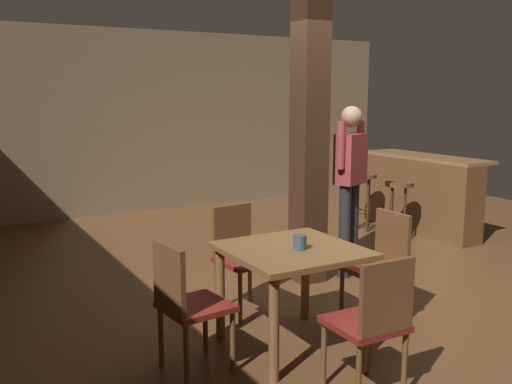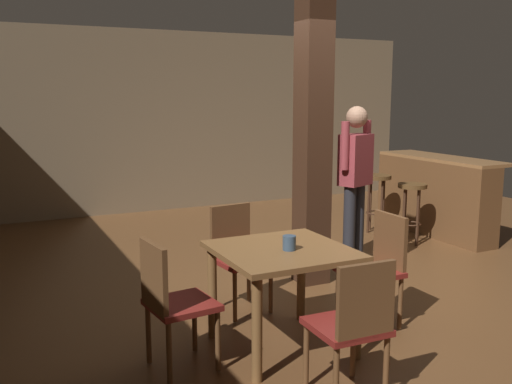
% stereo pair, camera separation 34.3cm
% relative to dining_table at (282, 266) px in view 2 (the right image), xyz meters
% --- Properties ---
extents(ground_plane, '(10.80, 10.80, 0.00)m').
position_rel_dining_table_xyz_m(ground_plane, '(1.14, 0.78, -0.62)').
color(ground_plane, brown).
extents(wall_back, '(8.00, 0.10, 2.80)m').
position_rel_dining_table_xyz_m(wall_back, '(1.14, 5.28, 0.78)').
color(wall_back, '#756047').
rests_on(wall_back, ground_plane).
extents(pillar, '(0.28, 0.28, 2.80)m').
position_rel_dining_table_xyz_m(pillar, '(0.96, 1.19, 0.78)').
color(pillar, '#382114').
rests_on(pillar, ground_plane).
extents(dining_table, '(0.92, 0.92, 0.75)m').
position_rel_dining_table_xyz_m(dining_table, '(0.00, 0.00, 0.00)').
color(dining_table, brown).
rests_on(dining_table, ground_plane).
extents(chair_east, '(0.42, 0.42, 0.89)m').
position_rel_dining_table_xyz_m(chair_east, '(0.88, 0.03, -0.11)').
color(chair_east, maroon).
rests_on(chair_east, ground_plane).
extents(chair_west, '(0.46, 0.46, 0.89)m').
position_rel_dining_table_xyz_m(chair_west, '(-0.84, -0.01, -0.11)').
color(chair_west, maroon).
rests_on(chair_west, ground_plane).
extents(chair_north, '(0.47, 0.47, 0.89)m').
position_rel_dining_table_xyz_m(chair_north, '(0.01, 0.82, -0.11)').
color(chair_north, maroon).
rests_on(chair_north, ground_plane).
extents(chair_south, '(0.43, 0.43, 0.89)m').
position_rel_dining_table_xyz_m(chair_south, '(0.02, -0.86, -0.11)').
color(chair_south, maroon).
rests_on(chair_south, ground_plane).
extents(napkin_cup, '(0.10, 0.10, 0.10)m').
position_rel_dining_table_xyz_m(napkin_cup, '(0.02, -0.06, 0.18)').
color(napkin_cup, '#33475B').
rests_on(napkin_cup, dining_table).
extents(standing_person, '(0.46, 0.31, 1.72)m').
position_rel_dining_table_xyz_m(standing_person, '(1.41, 1.11, 0.38)').
color(standing_person, maroon).
rests_on(standing_person, ground_plane).
extents(bar_counter, '(0.56, 1.87, 1.02)m').
position_rel_dining_table_xyz_m(bar_counter, '(3.43, 2.14, -0.10)').
color(bar_counter, brown).
rests_on(bar_counter, ground_plane).
extents(bar_stool_near, '(0.35, 0.35, 0.76)m').
position_rel_dining_table_xyz_m(bar_stool_near, '(2.81, 1.87, -0.05)').
color(bar_stool_near, '#4C3319').
rests_on(bar_stool_near, ground_plane).
extents(bar_stool_mid, '(0.38, 0.38, 0.77)m').
position_rel_dining_table_xyz_m(bar_stool_mid, '(2.81, 2.57, -0.03)').
color(bar_stool_mid, '#4C3319').
rests_on(bar_stool_mid, ground_plane).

